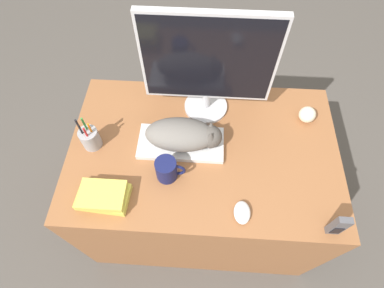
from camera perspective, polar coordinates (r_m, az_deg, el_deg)
ground_plane at (r=1.96m, az=0.92°, el=-22.68°), size 12.00×12.00×0.00m
desk at (r=1.70m, az=1.81°, el=-7.54°), size 1.22×0.78×0.77m
keyboard at (r=1.35m, az=-2.13°, el=0.16°), size 0.38×0.18×0.02m
cat at (r=1.29m, az=-1.29°, el=1.78°), size 0.33×0.16×0.12m
monitor at (r=1.27m, az=3.29°, el=15.02°), size 0.56×0.21×0.53m
computer_mouse at (r=1.23m, az=9.52°, el=-12.74°), size 0.07×0.10×0.03m
coffee_mug at (r=1.24m, az=-4.79°, el=-4.87°), size 0.13×0.09×0.11m
pen_cup at (r=1.39m, az=-18.84°, el=1.09°), size 0.08×0.08×0.19m
baseball at (r=1.51m, az=21.10°, el=5.25°), size 0.08×0.08×0.08m
phone at (r=1.26m, az=26.13°, el=-13.84°), size 0.05×0.03×0.14m
book_stack at (r=1.27m, az=-16.60°, el=-9.47°), size 0.22×0.15×0.07m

